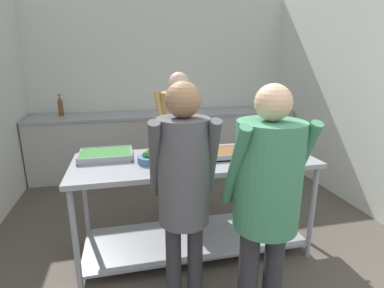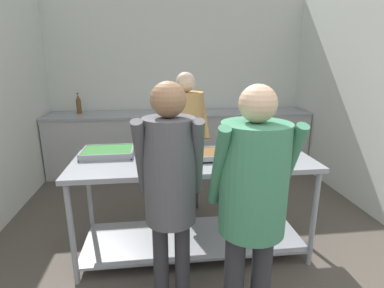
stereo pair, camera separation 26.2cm
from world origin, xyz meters
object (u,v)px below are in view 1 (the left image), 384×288
object	(u,v)px
guest_serving_left	(184,181)
cook_behind_counter	(179,129)
serving_tray_roast	(226,153)
serving_tray_vegetables	(106,155)
sauce_pan	(268,144)
water_bottle	(61,106)
plate_stack	(182,156)
guest_serving_right	(267,188)
broccoli_bowl	(150,158)

from	to	relation	value
guest_serving_left	cook_behind_counter	size ratio (longest dim) A/B	1.01
serving_tray_roast	cook_behind_counter	world-z (taller)	cook_behind_counter
serving_tray_roast	guest_serving_left	distance (m)	0.87
serving_tray_vegetables	cook_behind_counter	bearing A→B (deg)	39.27
sauce_pan	cook_behind_counter	size ratio (longest dim) A/B	0.26
serving_tray_vegetables	water_bottle	xyz separation A→B (m)	(-0.72, 2.06, 0.15)
plate_stack	guest_serving_left	size ratio (longest dim) A/B	0.16
plate_stack	sauce_pan	bearing A→B (deg)	11.53
guest_serving_right	serving_tray_roast	bearing A→B (deg)	87.52
broccoli_bowl	serving_tray_roast	size ratio (longest dim) A/B	0.45
plate_stack	broccoli_bowl	bearing A→B (deg)	179.36
cook_behind_counter	plate_stack	bearing A→B (deg)	-98.85
serving_tray_vegetables	sauce_pan	xyz separation A→B (m)	(1.49, -0.04, 0.02)
guest_serving_right	cook_behind_counter	xyz separation A→B (m)	(-0.22, 1.66, 0.00)
serving_tray_vegetables	broccoli_bowl	world-z (taller)	broccoli_bowl
broccoli_bowl	guest_serving_left	xyz separation A→B (m)	(0.15, -0.66, 0.06)
sauce_pan	serving_tray_roast	bearing A→B (deg)	-163.46
broccoli_bowl	sauce_pan	xyz separation A→B (m)	(1.13, 0.17, 0.00)
cook_behind_counter	water_bottle	xyz separation A→B (m)	(-1.47, 1.44, 0.10)
sauce_pan	cook_behind_counter	bearing A→B (deg)	138.28
broccoli_bowl	cook_behind_counter	xyz separation A→B (m)	(0.39, 0.83, 0.03)
guest_serving_left	guest_serving_right	bearing A→B (deg)	-19.06
water_bottle	serving_tray_roast	bearing A→B (deg)	-52.24
broccoli_bowl	plate_stack	distance (m)	0.26
guest_serving_left	sauce_pan	bearing A→B (deg)	40.24
serving_tray_vegetables	sauce_pan	size ratio (longest dim) A/B	1.07
guest_serving_left	guest_serving_right	size ratio (longest dim) A/B	1.01
water_bottle	plate_stack	bearing A→B (deg)	-59.46
plate_stack	cook_behind_counter	distance (m)	0.85
broccoli_bowl	sauce_pan	distance (m)	1.15
serving_tray_vegetables	guest_serving_left	size ratio (longest dim) A/B	0.28
serving_tray_roast	water_bottle	bearing A→B (deg)	127.76
guest_serving_right	water_bottle	world-z (taller)	guest_serving_right
water_bottle	sauce_pan	bearing A→B (deg)	-43.50
broccoli_bowl	serving_tray_roast	distance (m)	0.66
broccoli_bowl	guest_serving_left	world-z (taller)	guest_serving_left
plate_stack	cook_behind_counter	world-z (taller)	cook_behind_counter
serving_tray_roast	water_bottle	distance (m)	2.83
plate_stack	guest_serving_right	bearing A→B (deg)	-66.66
serving_tray_vegetables	serving_tray_roast	xyz separation A→B (m)	(1.02, -0.18, -0.00)
serving_tray_roast	guest_serving_right	distance (m)	0.86
sauce_pan	cook_behind_counter	distance (m)	0.99
serving_tray_roast	sauce_pan	size ratio (longest dim) A/B	1.14
broccoli_bowl	water_bottle	xyz separation A→B (m)	(-1.08, 2.27, 0.13)
broccoli_bowl	serving_tray_roast	world-z (taller)	broccoli_bowl
broccoli_bowl	sauce_pan	size ratio (longest dim) A/B	0.51
guest_serving_right	plate_stack	bearing A→B (deg)	113.34
serving_tray_vegetables	serving_tray_roast	bearing A→B (deg)	-10.14
broccoli_bowl	plate_stack	bearing A→B (deg)	-0.64
serving_tray_vegetables	sauce_pan	world-z (taller)	sauce_pan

